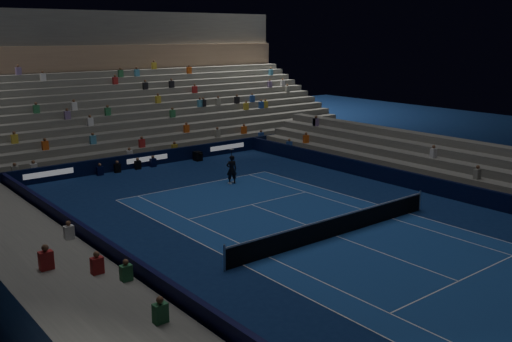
{
  "coord_description": "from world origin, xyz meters",
  "views": [
    {
      "loc": [
        -18.62,
        -17.29,
        9.22
      ],
      "look_at": [
        0.0,
        6.0,
        2.0
      ],
      "focal_mm": 39.97,
      "sensor_mm": 36.0,
      "label": 1
    }
  ],
  "objects": [
    {
      "name": "broadcast_camera",
      "position": [
        3.84,
        17.74,
        0.35
      ],
      "size": [
        0.51,
        0.97,
        0.67
      ],
      "color": "black",
      "rests_on": "ground"
    },
    {
      "name": "grandstand_main",
      "position": [
        0.0,
        27.9,
        3.38
      ],
      "size": [
        44.0,
        15.2,
        11.2
      ],
      "color": "slate",
      "rests_on": "ground"
    },
    {
      "name": "sponsor_barrier_far",
      "position": [
        0.0,
        18.5,
        0.5
      ],
      "size": [
        44.0,
        0.25,
        1.0
      ],
      "primitive_type": "cube",
      "color": "black",
      "rests_on": "ground"
    },
    {
      "name": "grandstand_east",
      "position": [
        13.17,
        0.0,
        0.92
      ],
      "size": [
        5.0,
        37.0,
        2.5
      ],
      "color": "slate",
      "rests_on": "ground"
    },
    {
      "name": "sponsor_barrier_east",
      "position": [
        9.7,
        0.0,
        0.5
      ],
      "size": [
        0.25,
        37.0,
        1.0
      ],
      "primitive_type": "cube",
      "color": "black",
      "rests_on": "ground"
    },
    {
      "name": "tennis_net",
      "position": [
        0.0,
        0.0,
        0.5
      ],
      "size": [
        12.9,
        0.1,
        1.1
      ],
      "color": "#B2B2B7",
      "rests_on": "ground"
    },
    {
      "name": "sponsor_barrier_west",
      "position": [
        -9.7,
        0.0,
        0.5
      ],
      "size": [
        0.25,
        37.0,
        1.0
      ],
      "primitive_type": "cube",
      "color": "black",
      "rests_on": "ground"
    },
    {
      "name": "court_surface",
      "position": [
        0.0,
        0.0,
        0.01
      ],
      "size": [
        10.97,
        23.77,
        0.01
      ],
      "primitive_type": "cube",
      "color": "navy",
      "rests_on": "ground"
    },
    {
      "name": "ground",
      "position": [
        0.0,
        0.0,
        0.0
      ],
      "size": [
        90.0,
        90.0,
        0.0
      ],
      "primitive_type": "plane",
      "color": "#0D2151",
      "rests_on": "ground"
    },
    {
      "name": "grandstand_west",
      "position": [
        -13.17,
        0.0,
        0.92
      ],
      "size": [
        5.0,
        37.0,
        2.5
      ],
      "color": "slate",
      "rests_on": "ground"
    },
    {
      "name": "tennis_player",
      "position": [
        1.86,
        10.78,
        0.91
      ],
      "size": [
        0.78,
        0.64,
        1.83
      ],
      "primitive_type": "imported",
      "rotation": [
        0.0,
        0.0,
        2.78
      ],
      "color": "black",
      "rests_on": "ground"
    }
  ]
}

